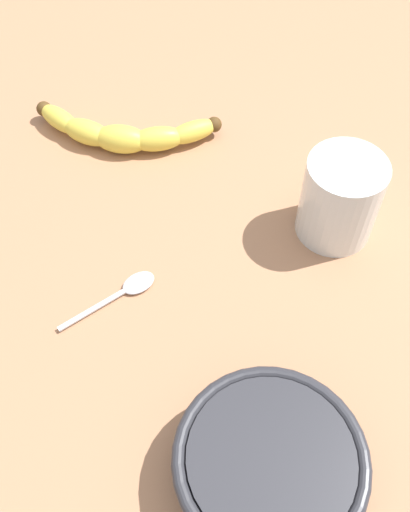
{
  "coord_description": "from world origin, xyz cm",
  "views": [
    {
      "loc": [
        18.78,
        -31.96,
        55.45
      ],
      "look_at": [
        1.1,
        -0.83,
        5.0
      ],
      "focal_mm": 41.52,
      "sensor_mm": 36.0,
      "label": 1
    }
  ],
  "objects_px": {
    "teaspoon": "(133,286)",
    "banana": "(123,133)",
    "smoothie_glass": "(340,201)",
    "ceramic_bowl": "(269,465)"
  },
  "relations": [
    {
      "from": "smoothie_glass",
      "to": "banana",
      "type": "bearing_deg",
      "value": -179.39
    },
    {
      "from": "banana",
      "to": "teaspoon",
      "type": "bearing_deg",
      "value": -75.54
    },
    {
      "from": "teaspoon",
      "to": "smoothie_glass",
      "type": "bearing_deg",
      "value": -15.72
    },
    {
      "from": "teaspoon",
      "to": "banana",
      "type": "bearing_deg",
      "value": 60.87
    },
    {
      "from": "smoothie_glass",
      "to": "ceramic_bowl",
      "type": "height_order",
      "value": "smoothie_glass"
    },
    {
      "from": "banana",
      "to": "teaspoon",
      "type": "height_order",
      "value": "banana"
    },
    {
      "from": "smoothie_glass",
      "to": "ceramic_bowl",
      "type": "relative_size",
      "value": 0.62
    },
    {
      "from": "smoothie_glass",
      "to": "teaspoon",
      "type": "relative_size",
      "value": 0.92
    },
    {
      "from": "ceramic_bowl",
      "to": "smoothie_glass",
      "type": "bearing_deg",
      "value": 101.14
    },
    {
      "from": "banana",
      "to": "smoothie_glass",
      "type": "relative_size",
      "value": 2.28
    }
  ]
}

